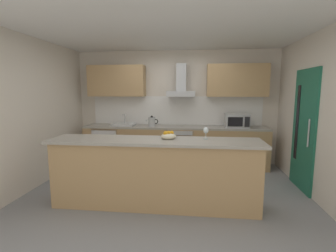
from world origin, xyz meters
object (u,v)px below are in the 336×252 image
object	(u,v)px
kettle	(152,122)
wine_glass	(206,131)
range_hood	(181,86)
fruit_bowl	(168,136)
microwave	(237,121)
oven	(180,146)
sink	(123,124)
refrigerator	(109,146)

from	to	relation	value
kettle	wine_glass	world-z (taller)	wine_glass
range_hood	fruit_bowl	distance (m)	2.20
microwave	oven	bearing A→B (deg)	178.68
oven	sink	xyz separation A→B (m)	(-1.31, 0.01, 0.47)
refrigerator	wine_glass	world-z (taller)	wine_glass
kettle	range_hood	world-z (taller)	range_hood
refrigerator	sink	xyz separation A→B (m)	(0.37, 0.01, 0.50)
fruit_bowl	range_hood	bearing A→B (deg)	88.40
oven	range_hood	xyz separation A→B (m)	(0.00, 0.13, 1.33)
wine_glass	range_hood	bearing A→B (deg)	103.24
microwave	wine_glass	xyz separation A→B (m)	(-0.73, -1.88, 0.07)
microwave	sink	bearing A→B (deg)	179.12
range_hood	fruit_bowl	world-z (taller)	range_hood
sink	range_hood	world-z (taller)	range_hood
sink	kettle	xyz separation A→B (m)	(0.67, -0.04, 0.08)
microwave	sink	xyz separation A→B (m)	(-2.52, 0.04, -0.12)
refrigerator	microwave	bearing A→B (deg)	-0.50
oven	kettle	xyz separation A→B (m)	(-0.64, -0.03, 0.55)
wine_glass	microwave	bearing A→B (deg)	68.71
sink	range_hood	bearing A→B (deg)	5.18
sink	kettle	bearing A→B (deg)	-3.84
oven	wine_glass	size ratio (longest dim) A/B	4.50
oven	kettle	size ratio (longest dim) A/B	2.77
oven	wine_glass	distance (m)	2.08
oven	kettle	bearing A→B (deg)	-177.00
kettle	oven	bearing A→B (deg)	3.00
refrigerator	range_hood	bearing A→B (deg)	4.51
sink	fruit_bowl	size ratio (longest dim) A/B	2.27
sink	microwave	bearing A→B (deg)	-0.88
oven	range_hood	world-z (taller)	range_hood
fruit_bowl	wine_glass	bearing A→B (deg)	3.50
microwave	kettle	bearing A→B (deg)	-179.82
oven	sink	size ratio (longest dim) A/B	1.60
oven	fruit_bowl	bearing A→B (deg)	-91.71
refrigerator	kettle	bearing A→B (deg)	-1.72
sink	wine_glass	size ratio (longest dim) A/B	2.81
sink	range_hood	size ratio (longest dim) A/B	0.69
oven	wine_glass	world-z (taller)	wine_glass
refrigerator	microwave	xyz separation A→B (m)	(2.89, -0.03, 0.62)
sink	range_hood	distance (m)	1.57
microwave	range_hood	world-z (taller)	range_hood
oven	sink	distance (m)	1.39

